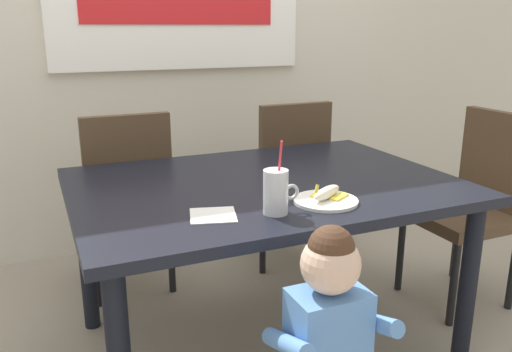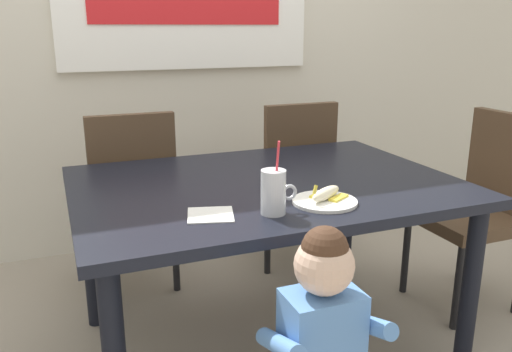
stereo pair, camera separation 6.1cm
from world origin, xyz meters
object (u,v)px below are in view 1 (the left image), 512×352
Objects in this scene: dining_chair_right at (285,173)px; toddler_standing at (328,328)px; dining_table at (265,202)px; paper_napkin at (213,215)px; snack_plate at (326,201)px; dining_chair_left at (126,193)px; dining_chair_far at (475,197)px; peeled_banana at (327,193)px; milk_cup at (276,194)px.

dining_chair_right is 1.58m from toddler_standing.
dining_table is 0.45m from paper_napkin.
paper_napkin is at bearing 175.81° from snack_plate.
dining_chair_left is at bearing 0.41° from dining_chair_right.
dining_chair_right and dining_chair_far have the same top height.
dining_chair_right is 5.49× the size of peeled_banana.
dining_chair_far reaches higher than paper_napkin.
dining_chair_far is at bearing -0.59° from dining_table.
dining_table is at bearing 120.30° from dining_chair_left.
paper_napkin is at bearing 115.93° from toddler_standing.
dining_chair_right reaches higher than dining_table.
peeled_banana is (0.22, 0.39, 0.26)m from toddler_standing.
dining_chair_left is 5.49× the size of peeled_banana.
dining_table is at bearing 57.79° from dining_chair_right.
milk_cup reaches higher than peeled_banana.
dining_chair_right reaches higher than paper_napkin.
toddler_standing is 0.52m from peeled_banana.
milk_cup is at bearing -74.73° from dining_chair_far.
peeled_banana is 1.17× the size of paper_napkin.
snack_plate is at bearing -4.19° from paper_napkin.
dining_chair_left is 1.18m from milk_cup.
dining_chair_far is 3.81× the size of milk_cup.
dining_chair_far is 4.17× the size of snack_plate.
toddler_standing is at bearing -118.79° from snack_plate.
dining_chair_left is 4.17× the size of snack_plate.
dining_chair_left is at bearing -115.57° from dining_chair_far.
milk_cup is 0.23m from peeled_banana.
paper_napkin is (-0.42, 0.02, -0.03)m from peeled_banana.
toddler_standing is (-0.59, -1.46, -0.02)m from dining_chair_right.
dining_table is 6.01× the size of milk_cup.
milk_cup is at bearing 90.00° from toddler_standing.
dining_chair_left and dining_chair_far have the same top height.
dining_chair_right is at bearing 70.40° from snack_plate.
dining_chair_left is at bearing 105.89° from milk_cup.
dining_chair_left is 0.91m from dining_chair_right.
dining_chair_right is 1.16m from peeled_banana.
dining_chair_right is at bearing 61.80° from milk_cup.
milk_cup is at bearing 105.89° from dining_chair_left.
dining_table is 10.09× the size of paper_napkin.
dining_table is 1.81× the size of toddler_standing.
paper_napkin is (-0.20, 0.06, -0.06)m from milk_cup.
milk_cup is at bearing -169.72° from peeled_banana.
dining_chair_far is at bearing 28.87° from toddler_standing.
paper_napkin is at bearing -79.01° from dining_chair_far.
dining_chair_far is 1.12m from snack_plate.
dining_chair_left is 1.15× the size of toddler_standing.
toddler_standing reaches higher than dining_table.
dining_chair_far reaches higher than dining_table.
dining_chair_right is (0.91, 0.01, 0.00)m from dining_chair_left.
toddler_standing is at bearing 102.17° from dining_chair_left.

